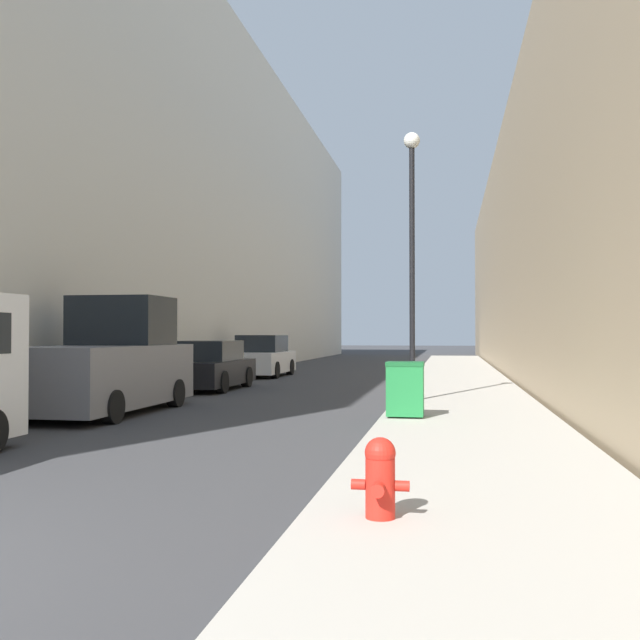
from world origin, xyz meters
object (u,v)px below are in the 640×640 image
lamppost (412,239)px  pickup_truck (107,365)px  trash_bin (405,389)px  fire_hydrant (380,476)px  parked_sedan_far (262,357)px  parked_sedan_near (207,367)px

lamppost → pickup_truck: (-6.37, -2.50, -2.87)m
lamppost → pickup_truck: bearing=-158.6°
trash_bin → fire_hydrant: bearing=-88.2°
pickup_truck → trash_bin: bearing=-7.3°
parked_sedan_far → parked_sedan_near: bearing=-89.1°
fire_hydrant → lamppost: (-0.27, 10.67, 3.41)m
trash_bin → parked_sedan_near: bearing=131.5°
trash_bin → pickup_truck: 6.47m
fire_hydrant → parked_sedan_near: (-6.64, 14.59, 0.20)m
trash_bin → lamppost: bearing=90.6°
trash_bin → lamppost: 4.63m
fire_hydrant → parked_sedan_near: size_ratio=0.16×
fire_hydrant → lamppost: size_ratio=0.11×
lamppost → fire_hydrant: bearing=-88.5°
trash_bin → parked_sedan_far: parked_sedan_far is taller
fire_hydrant → trash_bin: trash_bin is taller
pickup_truck → parked_sedan_far: (-0.11, 13.27, -0.28)m
trash_bin → parked_sedan_far: size_ratio=0.24×
trash_bin → parked_sedan_near: parked_sedan_near is taller
pickup_truck → parked_sedan_near: pickup_truck is taller
fire_hydrant → parked_sedan_near: 16.03m
pickup_truck → parked_sedan_far: bearing=90.5°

